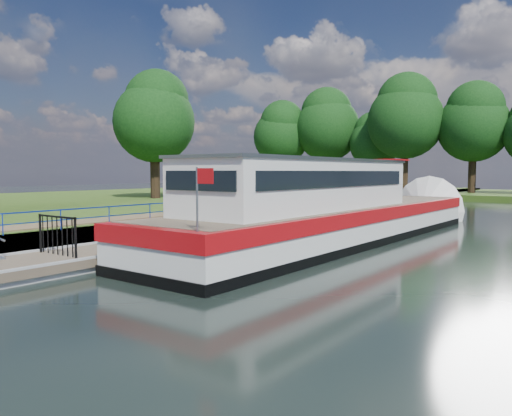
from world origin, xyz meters
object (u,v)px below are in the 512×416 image
Objects in this scene: pontoon at (275,229)px; car_b at (319,186)px; barge at (343,213)px; car_c at (294,185)px; car_a at (366,187)px.

pontoon is 24.70m from car_b.
barge is 4.91× the size of car_c.
car_b is 0.90× the size of car_c.
pontoon is 6.96× the size of car_c.
car_a is 7.13m from car_c.
car_a is at bearing 112.65° from barge.
pontoon is 7.72× the size of car_b.
car_c reaches higher than pontoon.
car_b is (-10.54, 22.30, 1.29)m from pontoon.
car_a is 0.80× the size of car_b.
car_b is (-14.13, 22.57, 0.39)m from barge.
barge is at bearing 137.19° from car_c.
barge is at bearing -48.12° from car_a.
pontoon is 1.42× the size of barge.
barge reaches higher than car_c.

